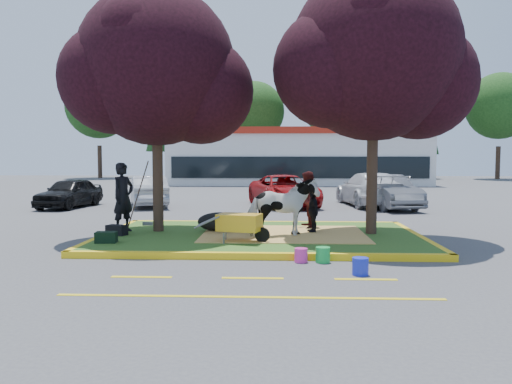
{
  "coord_description": "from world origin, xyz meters",
  "views": [
    {
      "loc": [
        0.45,
        -12.93,
        2.15
      ],
      "look_at": [
        -0.15,
        0.5,
        1.21
      ],
      "focal_mm": 35.0,
      "sensor_mm": 36.0,
      "label": 1
    }
  ],
  "objects_px": {
    "wheelbarrow": "(240,223)",
    "bucket_pink": "(301,255)",
    "calf": "(219,222)",
    "car_black": "(69,193)",
    "bucket_blue": "(360,266)",
    "car_silver": "(149,191)",
    "bucket_green": "(323,255)",
    "cow": "(282,208)",
    "handler": "(123,197)"
  },
  "relations": [
    {
      "from": "wheelbarrow",
      "to": "bucket_pink",
      "type": "xyz_separation_m",
      "value": [
        1.37,
        -1.49,
        -0.47
      ]
    },
    {
      "from": "calf",
      "to": "car_black",
      "type": "height_order",
      "value": "car_black"
    },
    {
      "from": "bucket_blue",
      "to": "car_silver",
      "type": "distance_m",
      "value": 14.46
    },
    {
      "from": "calf",
      "to": "car_black",
      "type": "relative_size",
      "value": 0.32
    },
    {
      "from": "bucket_green",
      "to": "car_black",
      "type": "bearing_deg",
      "value": 132.48
    },
    {
      "from": "wheelbarrow",
      "to": "cow",
      "type": "bearing_deg",
      "value": 54.46
    },
    {
      "from": "cow",
      "to": "handler",
      "type": "bearing_deg",
      "value": 60.03
    },
    {
      "from": "bucket_green",
      "to": "cow",
      "type": "bearing_deg",
      "value": 109.35
    },
    {
      "from": "car_silver",
      "to": "car_black",
      "type": "bearing_deg",
      "value": -5.83
    },
    {
      "from": "car_black",
      "to": "car_silver",
      "type": "bearing_deg",
      "value": 20.38
    },
    {
      "from": "bucket_blue",
      "to": "car_silver",
      "type": "height_order",
      "value": "car_silver"
    },
    {
      "from": "wheelbarrow",
      "to": "car_black",
      "type": "height_order",
      "value": "car_black"
    },
    {
      "from": "bucket_green",
      "to": "car_black",
      "type": "height_order",
      "value": "car_black"
    },
    {
      "from": "wheelbarrow",
      "to": "bucket_blue",
      "type": "xyz_separation_m",
      "value": [
        2.4,
        -2.54,
        -0.45
      ]
    },
    {
      "from": "wheelbarrow",
      "to": "car_black",
      "type": "distance_m",
      "value": 12.24
    },
    {
      "from": "handler",
      "to": "bucket_green",
      "type": "xyz_separation_m",
      "value": [
        5.07,
        -3.02,
        -0.92
      ]
    },
    {
      "from": "bucket_green",
      "to": "bucket_blue",
      "type": "xyz_separation_m",
      "value": [
        0.59,
        -1.06,
        0.0
      ]
    },
    {
      "from": "wheelbarrow",
      "to": "bucket_blue",
      "type": "height_order",
      "value": "wheelbarrow"
    },
    {
      "from": "calf",
      "to": "car_black",
      "type": "distance_m",
      "value": 10.48
    },
    {
      "from": "handler",
      "to": "calf",
      "type": "bearing_deg",
      "value": -55.92
    },
    {
      "from": "handler",
      "to": "car_silver",
      "type": "bearing_deg",
      "value": 39.61
    },
    {
      "from": "bucket_blue",
      "to": "car_silver",
      "type": "relative_size",
      "value": 0.08
    },
    {
      "from": "bucket_pink",
      "to": "car_black",
      "type": "height_order",
      "value": "car_black"
    },
    {
      "from": "calf",
      "to": "car_black",
      "type": "bearing_deg",
      "value": 134.39
    },
    {
      "from": "calf",
      "to": "bucket_pink",
      "type": "distance_m",
      "value": 3.85
    },
    {
      "from": "bucket_blue",
      "to": "car_silver",
      "type": "bearing_deg",
      "value": 119.85
    },
    {
      "from": "calf",
      "to": "wheelbarrow",
      "type": "height_order",
      "value": "wheelbarrow"
    },
    {
      "from": "cow",
      "to": "car_silver",
      "type": "bearing_deg",
      "value": 11.75
    },
    {
      "from": "cow",
      "to": "bucket_green",
      "type": "relative_size",
      "value": 5.52
    },
    {
      "from": "wheelbarrow",
      "to": "bucket_pink",
      "type": "relative_size",
      "value": 6.11
    },
    {
      "from": "handler",
      "to": "car_black",
      "type": "relative_size",
      "value": 0.5
    },
    {
      "from": "wheelbarrow",
      "to": "bucket_green",
      "type": "relative_size",
      "value": 5.6
    },
    {
      "from": "wheelbarrow",
      "to": "bucket_pink",
      "type": "bearing_deg",
      "value": -32.46
    },
    {
      "from": "wheelbarrow",
      "to": "bucket_green",
      "type": "bearing_deg",
      "value": -24.41
    },
    {
      "from": "bucket_pink",
      "to": "car_silver",
      "type": "xyz_separation_m",
      "value": [
        -6.16,
        11.48,
        0.52
      ]
    },
    {
      "from": "bucket_green",
      "to": "handler",
      "type": "bearing_deg",
      "value": 149.2
    },
    {
      "from": "handler",
      "to": "bucket_blue",
      "type": "height_order",
      "value": "handler"
    },
    {
      "from": "car_black",
      "to": "car_silver",
      "type": "height_order",
      "value": "car_silver"
    },
    {
      "from": "car_silver",
      "to": "calf",
      "type": "bearing_deg",
      "value": 97.6
    },
    {
      "from": "wheelbarrow",
      "to": "car_black",
      "type": "xyz_separation_m",
      "value": [
        -8.01,
        9.25,
        0.03
      ]
    },
    {
      "from": "bucket_green",
      "to": "car_silver",
      "type": "bearing_deg",
      "value": 119.92
    },
    {
      "from": "bucket_pink",
      "to": "wheelbarrow",
      "type": "bearing_deg",
      "value": 132.64
    },
    {
      "from": "calf",
      "to": "bucket_green",
      "type": "distance_m",
      "value": 4.1
    },
    {
      "from": "car_black",
      "to": "bucket_blue",
      "type": "bearing_deg",
      "value": -41.15
    },
    {
      "from": "cow",
      "to": "calf",
      "type": "height_order",
      "value": "cow"
    },
    {
      "from": "bucket_blue",
      "to": "car_silver",
      "type": "xyz_separation_m",
      "value": [
        -7.19,
        12.54,
        0.51
      ]
    },
    {
      "from": "handler",
      "to": "car_silver",
      "type": "height_order",
      "value": "handler"
    },
    {
      "from": "cow",
      "to": "bucket_green",
      "type": "distance_m",
      "value": 2.56
    },
    {
      "from": "cow",
      "to": "car_black",
      "type": "xyz_separation_m",
      "value": [
        -9.02,
        8.42,
        -0.25
      ]
    },
    {
      "from": "bucket_blue",
      "to": "car_black",
      "type": "height_order",
      "value": "car_black"
    }
  ]
}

